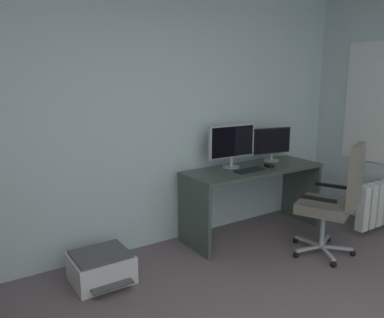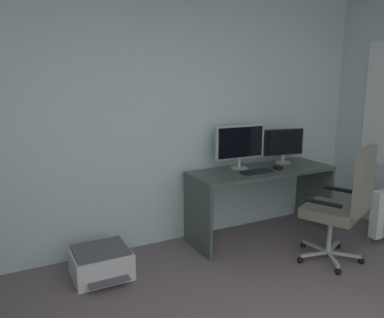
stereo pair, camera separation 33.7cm
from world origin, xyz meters
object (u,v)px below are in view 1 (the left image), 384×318
(radiator, at_px, (384,202))
(computer_mouse, at_px, (269,166))
(monitor_secondary, at_px, (272,142))
(office_chair, at_px, (336,197))
(desk, at_px, (253,185))
(monitor_main, at_px, (232,143))
(printer, at_px, (101,267))
(keyboard, at_px, (250,170))

(radiator, bearing_deg, computer_mouse, 152.22)
(computer_mouse, bearing_deg, monitor_secondary, 44.94)
(monitor_secondary, xyz_separation_m, radiator, (0.95, -0.86, -0.66))
(office_chair, bearing_deg, radiator, 7.14)
(desk, bearing_deg, monitor_main, 143.97)
(desk, xyz_separation_m, printer, (-1.78, -0.07, -0.43))
(monitor_main, bearing_deg, radiator, -29.05)
(monitor_secondary, bearing_deg, office_chair, -96.65)
(desk, xyz_separation_m, monitor_main, (-0.19, 0.14, 0.47))
(desk, relative_size, office_chair, 1.42)
(computer_mouse, bearing_deg, printer, -176.68)
(monitor_main, relative_size, monitor_secondary, 1.22)
(monitor_main, distance_m, monitor_secondary, 0.60)
(keyboard, relative_size, radiator, 0.38)
(monitor_secondary, height_order, radiator, monitor_secondary)
(office_chair, bearing_deg, monitor_main, 115.83)
(office_chair, bearing_deg, computer_mouse, 100.28)
(monitor_main, height_order, radiator, monitor_main)
(desk, height_order, printer, desk)
(monitor_secondary, relative_size, office_chair, 0.42)
(keyboard, height_order, printer, keyboard)
(desk, height_order, keyboard, keyboard)
(desk, xyz_separation_m, keyboard, (-0.14, -0.10, 0.20))
(monitor_main, xyz_separation_m, monitor_secondary, (0.60, 0.00, -0.05))
(desk, distance_m, office_chair, 0.90)
(office_chair, height_order, printer, office_chair)
(monitor_secondary, xyz_separation_m, office_chair, (-0.12, -1.00, -0.38))
(monitor_secondary, relative_size, computer_mouse, 4.74)
(keyboard, height_order, computer_mouse, computer_mouse)
(printer, relative_size, radiator, 0.58)
(desk, distance_m, keyboard, 0.27)
(desk, distance_m, monitor_main, 0.52)
(monitor_secondary, xyz_separation_m, keyboard, (-0.55, -0.24, -0.21))
(desk, height_order, monitor_main, monitor_main)
(monitor_main, distance_m, keyboard, 0.36)
(monitor_main, bearing_deg, keyboard, -77.60)
(printer, bearing_deg, desk, 2.33)
(desk, height_order, office_chair, office_chair)
(keyboard, xyz_separation_m, office_chair, (0.43, -0.76, -0.16))
(computer_mouse, xyz_separation_m, printer, (-1.93, 0.01, -0.65))
(radiator, bearing_deg, monitor_main, 150.95)
(printer, bearing_deg, monitor_main, 7.67)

